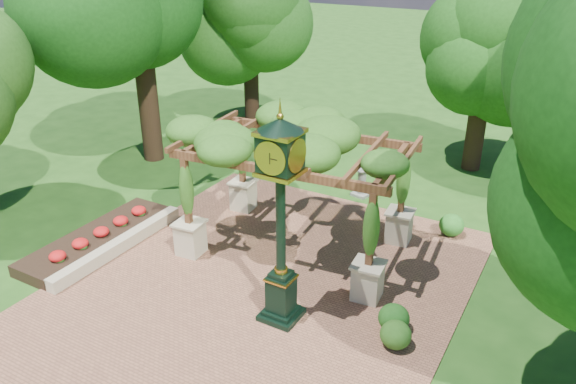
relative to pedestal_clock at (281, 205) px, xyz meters
The scene contains 12 objects.
ground 3.31m from the pedestal_clock, behind, with size 120.00×120.00×0.00m, color #1E4714.
brick_plaza 3.40m from the pedestal_clock, 143.00° to the left, with size 10.00×12.00×0.04m, color brown.
border_wall 6.45m from the pedestal_clock, behind, with size 0.35×5.00×0.40m, color #C6B793.
flower_bed 7.27m from the pedestal_clock, behind, with size 1.50×5.00×0.36m, color red.
pedestal_clock is the anchor object (origin of this frame).
pergola 3.41m from the pedestal_clock, 112.40° to the left, with size 6.53×4.43×3.91m.
sundial 8.06m from the pedestal_clock, 97.98° to the left, with size 0.69×0.69×1.04m.
shrub_front 3.93m from the pedestal_clock, ahead, with size 0.72×0.72×0.65m, color #265217.
shrub_mid 3.84m from the pedestal_clock, 19.25° to the left, with size 0.74×0.74×0.67m, color #1B4C15.
shrub_back 7.18m from the pedestal_clock, 67.64° to the left, with size 0.77×0.77×0.69m, color #25671E.
tree_west_far 15.83m from the pedestal_clock, 125.46° to the left, with size 4.40×4.40×7.64m.
tree_north 12.35m from the pedestal_clock, 81.70° to the left, with size 4.01×4.01×7.29m.
Camera 1 is at (6.82, -9.52, 8.64)m, focal length 35.00 mm.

